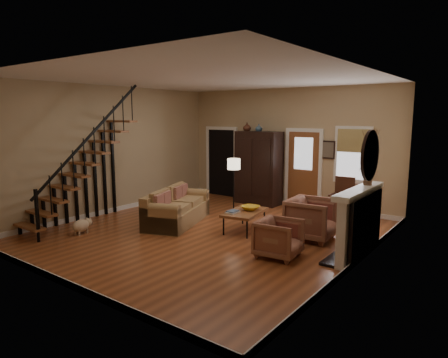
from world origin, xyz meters
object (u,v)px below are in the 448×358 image
Objects in this scene: sofa at (177,207)px; armchair_left at (279,238)px; armoire at (259,168)px; side_chair at (341,198)px; floor_lamp at (234,187)px; coffee_table at (245,221)px; armchair_right at (312,219)px.

armchair_left is (3.05, -0.57, -0.04)m from sofa.
armoire is at bearing 30.32° from armchair_left.
armoire is 2.77× the size of armchair_left.
side_chair is at bearing -4.48° from armoire.
floor_lamp is (0.54, 1.56, 0.34)m from sofa.
side_chair is at bearing 61.07° from coffee_table.
coffee_table is 2.72m from side_chair.
armoire is at bearing 62.43° from sofa.
sofa is 2.74× the size of armchair_left.
armchair_right is at bearing -86.07° from side_chair.
coffee_table is (1.24, -2.57, -0.83)m from armoire.
armchair_left is 3.39m from side_chair.
sofa is 1.68m from floor_lamp.
coffee_table is 1.15× the size of side_chair.
armoire reaches higher than armchair_left.
side_chair is (2.40, 1.26, -0.22)m from floor_lamp.
sofa is 1.70m from coffee_table.
armoire is 2.61m from side_chair.
armoire reaches higher than floor_lamp.
sofa is (-0.39, -3.01, -0.66)m from armoire.
floor_lamp is at bearing -84.12° from armoire.
armchair_left is at bearing -88.11° from side_chair.
floor_lamp reaches higher than armchair_right.
armchair_left is at bearing -30.75° from sofa.
armchair_right is at bearing -17.18° from floor_lamp.
armchair_right reaches higher than sofa.
armchair_right is 0.65× the size of floor_lamp.
side_chair is (1.31, 2.37, 0.29)m from coffee_table.
floor_lamp reaches higher than coffee_table.
coffee_table is 0.81× the size of floor_lamp.
armchair_right is (3.08, 0.77, 0.04)m from sofa.
armoire is 1.79× the size of coffee_table.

